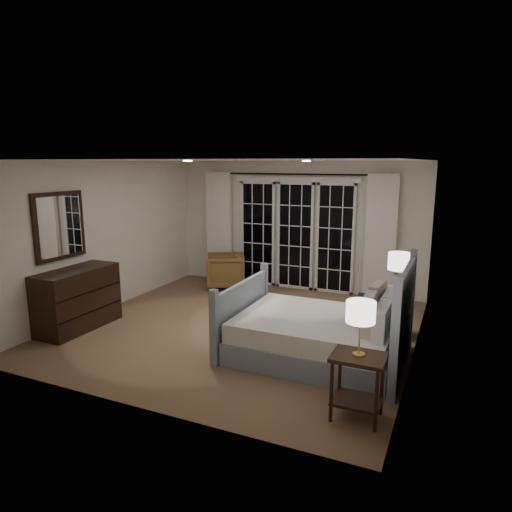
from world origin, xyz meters
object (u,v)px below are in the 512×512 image
at_px(nightstand_right, 397,310).
at_px(lamp_right, 400,262).
at_px(lamp_left, 361,313).
at_px(armchair, 225,271).
at_px(dresser, 78,299).
at_px(nightstand_left, 358,377).
at_px(bed, 321,333).

bearing_deg(nightstand_right, lamp_right, 0.00).
bearing_deg(lamp_left, armchair, 132.61).
relative_size(lamp_left, dresser, 0.42).
xyz_separation_m(nightstand_right, lamp_right, (0.00, 0.00, 0.71)).
height_order(armchair, dresser, dresser).
bearing_deg(nightstand_left, dresser, 169.97).
bearing_deg(lamp_left, dresser, 169.97).
bearing_deg(armchair, nightstand_right, 42.29).
xyz_separation_m(bed, dresser, (-3.65, -0.47, 0.13)).
height_order(nightstand_right, armchair, armchair).
distance_m(lamp_right, dresser, 4.77).
distance_m(nightstand_left, dresser, 4.44).
bearing_deg(dresser, nightstand_left, -10.03).
bearing_deg(nightstand_right, armchair, 159.90).
relative_size(bed, nightstand_left, 3.31).
bearing_deg(lamp_left, lamp_right, 88.73).
bearing_deg(armchair, nightstand_left, 15.00).
height_order(lamp_left, lamp_right, lamp_right).
xyz_separation_m(lamp_right, dresser, (-4.42, -1.67, -0.63)).
xyz_separation_m(bed, lamp_left, (0.72, -1.24, 0.76)).
xyz_separation_m(nightstand_left, lamp_right, (0.05, 2.45, 0.66)).
bearing_deg(nightstand_left, armchair, 132.61).
height_order(bed, lamp_right, bed).
xyz_separation_m(lamp_left, armchair, (-3.42, 3.72, -0.75)).
xyz_separation_m(bed, armchair, (-2.70, 2.48, 0.02)).
bearing_deg(nightstand_right, bed, -122.78).
height_order(nightstand_left, armchair, armchair).
xyz_separation_m(nightstand_right, lamp_left, (-0.05, -2.45, 0.70)).
bearing_deg(bed, lamp_left, -59.92).
bearing_deg(nightstand_left, bed, 120.08).
distance_m(bed, armchair, 3.66).
xyz_separation_m(bed, nightstand_right, (0.77, 1.20, 0.06)).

